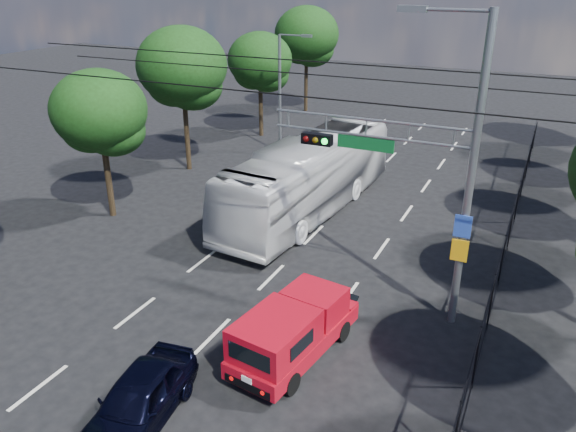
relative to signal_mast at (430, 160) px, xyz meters
The scene contains 14 objects.
ground 10.92m from the signal_mast, 123.48° to the right, with size 120.00×120.00×0.00m, color black.
lane_markings 9.56m from the signal_mast, 131.33° to the left, with size 6.12×38.00×0.01m.
signal_mast is the anchor object (origin of this frame).
streetlight_left 18.24m from the signal_mast, 129.66° to the left, with size 2.09×0.22×7.08m.
utility_wires 5.71m from the signal_mast, behind, with size 22.00×5.04×0.74m.
fence_right 6.37m from the signal_mast, 61.03° to the left, with size 0.06×34.03×2.00m.
tree_left_b 14.62m from the signal_mast, behind, with size 4.08×4.08×6.63m.
tree_left_c 17.57m from the signal_mast, 149.06° to the left, with size 4.80×4.80×7.80m.
tree_left_d 22.48m from the signal_mast, 130.73° to the left, with size 4.20×4.20×6.83m.
tree_left_e 29.12m from the signal_mast, 120.71° to the left, with size 4.92×4.92×7.99m.
red_pickup 6.31m from the signal_mast, 124.29° to the right, with size 2.38×4.97×1.78m.
navy_hatchback 10.31m from the signal_mast, 122.49° to the right, with size 1.60×3.99×1.36m, color black.
white_bus 9.74m from the signal_mast, 135.90° to the left, with size 2.87×12.28×3.42m, color silver.
white_van 13.35m from the signal_mast, 141.26° to the left, with size 1.44×4.13×1.36m, color silver.
Camera 1 is at (8.26, -7.98, 10.35)m, focal length 35.00 mm.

